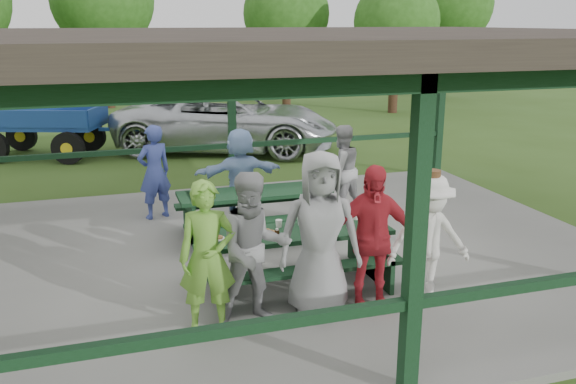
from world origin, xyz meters
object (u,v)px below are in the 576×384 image
object	(u,v)px
contestant_grey_mid	(320,235)
pickup_truck	(227,120)
contestant_red	(371,238)
picnic_table_far	(255,208)
contestant_green	(207,258)
farm_trailer	(43,130)
spectator_blue	(154,172)
picnic_table_near	(296,251)
spectator_grey	(341,170)
contestant_white_fedora	(428,239)
contestant_grey_left	(254,249)
spectator_lblue	(240,176)

from	to	relation	value
contestant_grey_mid	pickup_truck	bearing A→B (deg)	94.47
contestant_red	picnic_table_far	bearing A→B (deg)	111.09
contestant_green	pickup_truck	bearing A→B (deg)	86.48
pickup_truck	farm_trailer	world-z (taller)	pickup_truck
contestant_green	spectator_blue	world-z (taller)	contestant_green
picnic_table_near	picnic_table_far	xyz separation A→B (m)	(-0.04, 2.00, -0.00)
contestant_red	spectator_grey	distance (m)	3.83
picnic_table_near	contestant_grey_mid	distance (m)	1.00
picnic_table_near	contestant_green	world-z (taller)	contestant_green
spectator_grey	contestant_red	bearing A→B (deg)	59.10
picnic_table_far	contestant_red	distance (m)	3.03
contestant_white_fedora	pickup_truck	distance (m)	10.20
contestant_grey_left	contestant_red	distance (m)	1.40
contestant_green	spectator_blue	bearing A→B (deg)	101.66
contestant_red	contestant_white_fedora	bearing A→B (deg)	6.82
spectator_lblue	spectator_blue	xyz separation A→B (m)	(-1.38, 0.66, 0.01)
spectator_lblue	spectator_grey	xyz separation A→B (m)	(1.84, -0.04, -0.02)
contestant_white_fedora	spectator_grey	distance (m)	3.70
picnic_table_far	farm_trailer	world-z (taller)	farm_trailer
contestant_red	farm_trailer	world-z (taller)	contestant_red
contestant_grey_left	farm_trailer	bearing A→B (deg)	104.36
spectator_lblue	contestant_white_fedora	bearing A→B (deg)	109.33
spectator_blue	farm_trailer	distance (m)	6.82
contestant_white_fedora	pickup_truck	xyz separation A→B (m)	(-0.36, 10.20, -0.07)
contestant_grey_mid	farm_trailer	world-z (taller)	contestant_grey_mid
contestant_grey_left	spectator_lblue	distance (m)	3.69
spectator_lblue	pickup_truck	bearing A→B (deg)	-102.31
contestant_green	contestant_grey_mid	bearing A→B (deg)	10.36
picnic_table_far	farm_trailer	bearing A→B (deg)	115.25
picnic_table_near	spectator_lblue	world-z (taller)	spectator_lblue
picnic_table_far	spectator_lblue	xyz separation A→B (m)	(-0.05, 0.78, 0.35)
spectator_lblue	farm_trailer	xyz separation A→B (m)	(-3.66, 7.09, -0.21)
picnic_table_near	contestant_green	bearing A→B (deg)	-146.03
picnic_table_far	contestant_green	xyz separation A→B (m)	(-1.27, -2.88, 0.40)
spectator_blue	farm_trailer	bearing A→B (deg)	-90.86
contestant_grey_left	farm_trailer	world-z (taller)	contestant_grey_left
contestant_grey_left	farm_trailer	distance (m)	11.13
contestant_grey_left	spectator_blue	size ratio (longest dim) A/B	1.07
contestant_red	pickup_truck	world-z (taller)	contestant_red
contestant_red	spectator_grey	bearing A→B (deg)	81.15
contestant_grey_mid	contestant_red	xyz separation A→B (m)	(0.62, -0.06, -0.09)
spectator_lblue	contestant_grey_left	bearing A→B (deg)	76.96
contestant_white_fedora	spectator_blue	world-z (taller)	contestant_white_fedora
contestant_white_fedora	spectator_grey	xyz separation A→B (m)	(0.35, 3.68, -0.01)
picnic_table_far	farm_trailer	distance (m)	8.71
contestant_white_fedora	spectator_lblue	xyz separation A→B (m)	(-1.49, 3.72, 0.01)
picnic_table_near	farm_trailer	bearing A→B (deg)	110.80
picnic_table_far	pickup_truck	size ratio (longest dim) A/B	0.40
spectator_blue	pickup_truck	distance (m)	6.33
picnic_table_far	spectator_lblue	size ratio (longest dim) A/B	1.47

